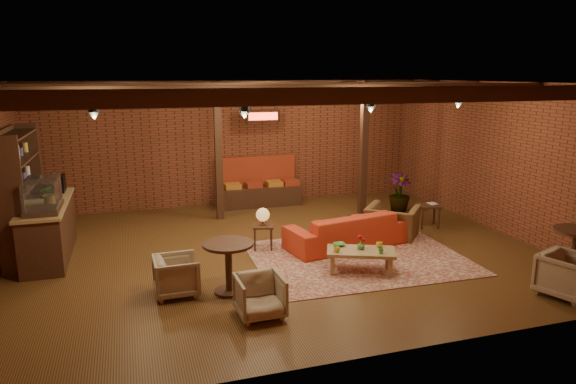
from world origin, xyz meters
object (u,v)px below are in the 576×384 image
object	(u,v)px
armchair_b	(260,294)
side_table_book	(429,206)
round_table_left	(229,259)
armchair_right	(393,216)
round_table_right	(575,246)
coffee_table	(360,252)
side_table_lamp	(263,218)
armchair_a	(176,274)
armchair_far	(568,273)
sofa	(345,230)
plant_tall	(401,155)

from	to	relation	value
armchair_b	side_table_book	world-z (taller)	armchair_b
round_table_left	armchair_right	bearing A→B (deg)	24.69
round_table_right	coffee_table	bearing A→B (deg)	157.85
side_table_lamp	armchair_a	world-z (taller)	side_table_lamp
side_table_book	armchair_far	xyz separation A→B (m)	(-0.01, -3.86, -0.10)
sofa	side_table_lamp	xyz separation A→B (m)	(-1.60, 0.35, 0.28)
round_table_left	armchair_a	world-z (taller)	round_table_left
sofa	armchair_b	distance (m)	3.37
armchair_a	round_table_right	bearing A→B (deg)	-103.00
side_table_book	armchair_a	bearing A→B (deg)	-160.87
side_table_book	plant_tall	bearing A→B (deg)	88.10
coffee_table	round_table_right	size ratio (longest dim) A/B	1.51
side_table_lamp	side_table_book	bearing A→B (deg)	4.95
armchair_b	round_table_right	size ratio (longest dim) A/B	0.77
coffee_table	armchair_b	size ratio (longest dim) A/B	1.96
coffee_table	round_table_right	xyz separation A→B (m)	(3.28, -1.34, 0.22)
sofa	side_table_book	size ratio (longest dim) A/B	4.12
side_table_book	coffee_table	bearing A→B (deg)	-142.76
side_table_lamp	round_table_right	distance (m)	5.47
round_table_left	coffee_table	bearing A→B (deg)	4.41
round_table_left	armchair_b	xyz separation A→B (m)	(0.26, -0.92, -0.23)
coffee_table	round_table_left	xyz separation A→B (m)	(-2.33, -0.18, 0.20)
coffee_table	armchair_b	bearing A→B (deg)	-151.97
coffee_table	round_table_right	bearing A→B (deg)	-22.15
sofa	armchair_a	world-z (taller)	sofa
armchair_a	armchair_far	size ratio (longest dim) A/B	0.91
round_table_right	armchair_far	distance (m)	0.88
round_table_right	armchair_far	xyz separation A→B (m)	(-0.67, -0.53, -0.20)
armchair_far	plant_tall	world-z (taller)	plant_tall
armchair_right	side_table_book	bearing A→B (deg)	-117.96
side_table_book	armchair_right	bearing A→B (deg)	-159.87
armchair_b	plant_tall	distance (m)	6.61
armchair_a	plant_tall	xyz separation A→B (m)	(5.78, 3.38, 1.08)
side_table_lamp	coffee_table	bearing A→B (deg)	-51.78
armchair_right	plant_tall	xyz separation A→B (m)	(1.18, 1.81, 0.98)
armchair_b	side_table_book	size ratio (longest dim) A/B	1.14
round_table_left	armchair_far	bearing A→B (deg)	-18.89
armchair_b	armchair_a	bearing A→B (deg)	131.97
round_table_right	armchair_a	bearing A→B (deg)	168.22
sofa	armchair_far	xyz separation A→B (m)	(2.31, -3.17, 0.03)
sofa	side_table_book	world-z (taller)	sofa
side_table_lamp	side_table_book	world-z (taller)	side_table_lamp
round_table_left	armchair_a	bearing A→B (deg)	167.20
side_table_lamp	armchair_a	bearing A→B (deg)	-137.78
sofa	plant_tall	size ratio (longest dim) A/B	0.84
coffee_table	round_table_left	world-z (taller)	round_table_left
armchair_b	round_table_right	distance (m)	5.36
plant_tall	armchair_far	bearing A→B (deg)	-90.61
armchair_right	armchair_b	bearing A→B (deg)	78.91
round_table_left	round_table_right	distance (m)	5.73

